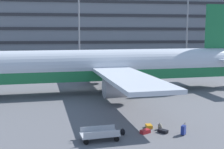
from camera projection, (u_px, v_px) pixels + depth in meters
name	position (u px, v px, depth m)	size (l,w,h in m)	color
ground_plane	(82.00, 91.00, 37.37)	(600.00, 600.00, 0.00)	#5B5B60
terminal_structure	(73.00, 29.00, 80.39)	(176.23, 16.92, 16.56)	slate
airliner	(103.00, 67.00, 36.08)	(40.47, 32.74, 10.95)	silver
light_mast_center_left	(79.00, 11.00, 64.12)	(1.80, 0.50, 20.55)	gray
light_mast_center_right	(188.00, 15.00, 68.02)	(1.80, 0.50, 19.28)	gray
suitcase_orange	(163.00, 131.00, 21.64)	(0.75, 0.81, 0.24)	black
suitcase_black	(149.00, 126.00, 22.73)	(0.46, 0.69, 0.26)	orange
suitcase_purple	(145.00, 132.00, 21.50)	(0.85, 0.71, 0.27)	#B21E23
suitcase_navy	(183.00, 130.00, 21.15)	(0.49, 0.50, 0.89)	navy
backpack_scuffed	(160.00, 127.00, 22.35)	(0.42, 0.44, 0.52)	gray
backpack_red	(123.00, 132.00, 21.14)	(0.44, 0.41, 0.52)	black
baggage_cart	(100.00, 134.00, 20.09)	(3.36, 1.59, 0.82)	#B7B7BC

